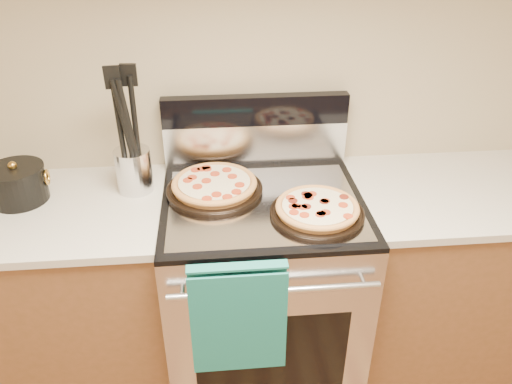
{
  "coord_description": "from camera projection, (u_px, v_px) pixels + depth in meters",
  "views": [
    {
      "loc": [
        -0.17,
        0.05,
        1.9
      ],
      "look_at": [
        -0.04,
        1.55,
        1.02
      ],
      "focal_mm": 35.0,
      "sensor_mm": 36.0,
      "label": 1
    }
  ],
  "objects": [
    {
      "name": "oven_window",
      "position": [
        272.0,
        356.0,
        1.83
      ],
      "size": [
        0.56,
        0.01,
        0.4
      ],
      "primitive_type": "cube",
      "color": "black",
      "rests_on": "range_body"
    },
    {
      "name": "countertop_right",
      "position": [
        481.0,
        191.0,
        1.99
      ],
      "size": [
        1.02,
        0.64,
        0.03
      ],
      "primitive_type": "cube",
      "color": "beige",
      "rests_on": "cabinet_right"
    },
    {
      "name": "wall_back",
      "position": [
        254.0,
        61.0,
        1.96
      ],
      "size": [
        4.0,
        0.0,
        4.0
      ],
      "primitive_type": "plane",
      "rotation": [
        1.57,
        0.0,
        0.0
      ],
      "color": "tan",
      "rests_on": "ground"
    },
    {
      "name": "backsplash_upper",
      "position": [
        255.0,
        110.0,
        2.02
      ],
      "size": [
        0.76,
        0.06,
        0.12
      ],
      "primitive_type": "cube",
      "color": "black",
      "rests_on": "backsplash_lower"
    },
    {
      "name": "utensil_crock",
      "position": [
        134.0,
        170.0,
        1.92
      ],
      "size": [
        0.17,
        0.17,
        0.17
      ],
      "primitive_type": "cylinder",
      "rotation": [
        0.0,
        0.0,
        -0.31
      ],
      "color": "silver",
      "rests_on": "countertop_left"
    },
    {
      "name": "pepperoni_pizza_front",
      "position": [
        317.0,
        210.0,
        1.77
      ],
      "size": [
        0.34,
        0.34,
        0.04
      ],
      "primitive_type": null,
      "rotation": [
        0.0,
        0.0,
        0.02
      ],
      "color": "#BD7239",
      "rests_on": "foil_sheet"
    },
    {
      "name": "backsplash_lower",
      "position": [
        255.0,
        144.0,
        2.1
      ],
      "size": [
        0.76,
        0.06,
        0.18
      ],
      "primitive_type": "cube",
      "color": "silver",
      "rests_on": "cooktop"
    },
    {
      "name": "dish_towel",
      "position": [
        238.0,
        316.0,
        1.66
      ],
      "size": [
        0.32,
        0.05,
        0.42
      ],
      "primitive_type": null,
      "color": "#176873",
      "rests_on": "oven_handle"
    },
    {
      "name": "countertop_left",
      "position": [
        26.0,
        213.0,
        1.85
      ],
      "size": [
        1.02,
        0.64,
        0.03
      ],
      "primitive_type": "cube",
      "color": "beige",
      "rests_on": "cabinet_left"
    },
    {
      "name": "oven_handle",
      "position": [
        275.0,
        291.0,
        1.62
      ],
      "size": [
        0.7,
        0.03,
        0.03
      ],
      "primitive_type": "cylinder",
      "rotation": [
        0.0,
        1.57,
        0.0
      ],
      "color": "silver",
      "rests_on": "range_body"
    },
    {
      "name": "cabinet_right",
      "position": [
        458.0,
        279.0,
        2.22
      ],
      "size": [
        1.0,
        0.62,
        0.88
      ],
      "primitive_type": "cube",
      "color": "brown",
      "rests_on": "ground"
    },
    {
      "name": "cooktop",
      "position": [
        263.0,
        202.0,
        1.89
      ],
      "size": [
        0.76,
        0.68,
        0.02
      ],
      "primitive_type": "cube",
      "color": "black",
      "rests_on": "range_body"
    },
    {
      "name": "foil_sheet",
      "position": [
        264.0,
        203.0,
        1.85
      ],
      "size": [
        0.7,
        0.55,
        0.01
      ],
      "primitive_type": "cube",
      "color": "gray",
      "rests_on": "cooktop"
    },
    {
      "name": "range_body",
      "position": [
        262.0,
        294.0,
        2.12
      ],
      "size": [
        0.76,
        0.68,
        0.9
      ],
      "primitive_type": "cube",
      "color": "#B7B7BC",
      "rests_on": "ground"
    },
    {
      "name": "pepperoni_pizza_back",
      "position": [
        214.0,
        186.0,
        1.91
      ],
      "size": [
        0.45,
        0.45,
        0.05
      ],
      "primitive_type": null,
      "rotation": [
        0.0,
        0.0,
        0.27
      ],
      "color": "#BD7239",
      "rests_on": "foil_sheet"
    },
    {
      "name": "cabinet_left",
      "position": [
        52.0,
        304.0,
        2.08
      ],
      "size": [
        1.0,
        0.62,
        0.88
      ],
      "primitive_type": "cube",
      "color": "brown",
      "rests_on": "ground"
    },
    {
      "name": "saucepan",
      "position": [
        18.0,
        185.0,
        1.87
      ],
      "size": [
        0.23,
        0.23,
        0.13
      ],
      "primitive_type": "cylinder",
      "rotation": [
        0.0,
        0.0,
        0.12
      ],
      "color": "black",
      "rests_on": "countertop_left"
    }
  ]
}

